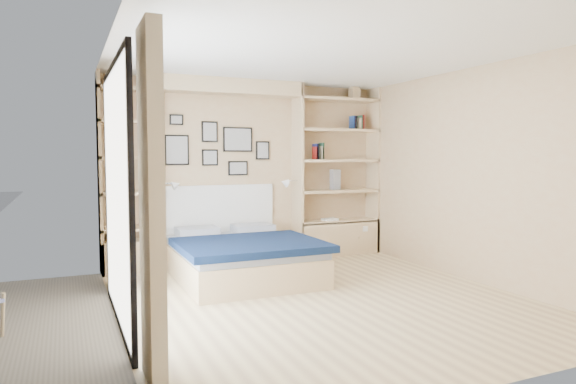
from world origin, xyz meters
name	(u,v)px	position (x,y,z in m)	size (l,w,h in m)	color
ground	(320,299)	(0.00, 0.00, 0.00)	(4.50, 4.50, 0.00)	beige
room_shell	(238,187)	(-0.39, 1.52, 1.08)	(4.50, 4.50, 4.50)	tan
bed	(241,256)	(-0.45, 1.21, 0.27)	(1.61, 2.02, 1.07)	#D3BB88
photo_gallery	(217,146)	(-0.45, 2.22, 1.60)	(1.48, 0.02, 0.82)	black
reading_lamps	(233,183)	(-0.30, 2.00, 1.10)	(1.92, 0.12, 0.15)	silver
shelf_decor	(325,140)	(1.13, 2.07, 1.70)	(3.47, 0.23, 2.03)	#A51E1E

